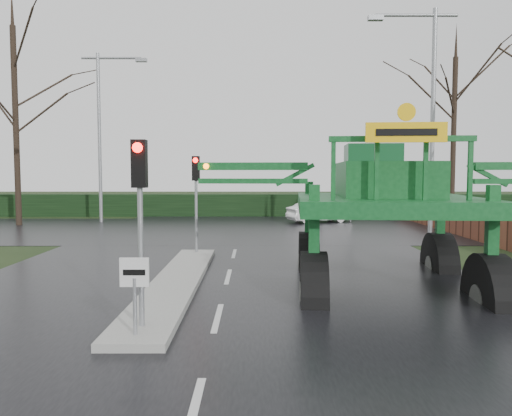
{
  "coord_description": "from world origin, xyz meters",
  "views": [
    {
      "loc": [
        0.75,
        -9.89,
        2.93
      ],
      "look_at": [
        0.78,
        3.46,
        2.0
      ],
      "focal_mm": 35.0,
      "sensor_mm": 36.0,
      "label": 1
    }
  ],
  "objects_px": {
    "traffic_signal_mid": "(196,183)",
    "street_light_right": "(426,103)",
    "street_light_left_far": "(104,122)",
    "crop_sprayer": "(314,185)",
    "white_sedan": "(319,223)",
    "keep_left_sign": "(135,283)",
    "traffic_signal_far": "(351,179)",
    "traffic_signal_near": "(140,192)"
  },
  "relations": [
    {
      "from": "traffic_signal_mid",
      "to": "street_light_right",
      "type": "distance_m",
      "value": 11.05
    },
    {
      "from": "street_light_left_far",
      "to": "crop_sprayer",
      "type": "xyz_separation_m",
      "value": [
        10.34,
        -18.12,
        -3.34
      ]
    },
    {
      "from": "white_sedan",
      "to": "street_light_left_far",
      "type": "bearing_deg",
      "value": 67.44
    },
    {
      "from": "street_light_right",
      "to": "street_light_left_far",
      "type": "bearing_deg",
      "value": 153.98
    },
    {
      "from": "traffic_signal_mid",
      "to": "crop_sprayer",
      "type": "distance_m",
      "value": 6.59
    },
    {
      "from": "street_light_left_far",
      "to": "white_sedan",
      "type": "relative_size",
      "value": 2.62
    },
    {
      "from": "keep_left_sign",
      "to": "traffic_signal_mid",
      "type": "xyz_separation_m",
      "value": [
        0.0,
        8.99,
        1.53
      ]
    },
    {
      "from": "traffic_signal_far",
      "to": "traffic_signal_mid",
      "type": "bearing_deg",
      "value": 58.07
    },
    {
      "from": "traffic_signal_mid",
      "to": "street_light_right",
      "type": "relative_size",
      "value": 0.35
    },
    {
      "from": "traffic_signal_mid",
      "to": "keep_left_sign",
      "type": "bearing_deg",
      "value": -90.0
    },
    {
      "from": "crop_sprayer",
      "to": "keep_left_sign",
      "type": "bearing_deg",
      "value": -131.13
    },
    {
      "from": "street_light_right",
      "to": "white_sedan",
      "type": "bearing_deg",
      "value": 115.42
    },
    {
      "from": "traffic_signal_mid",
      "to": "crop_sprayer",
      "type": "xyz_separation_m",
      "value": [
        3.45,
        -5.62,
        0.06
      ]
    },
    {
      "from": "keep_left_sign",
      "to": "street_light_left_far",
      "type": "relative_size",
      "value": 0.14
    },
    {
      "from": "street_light_right",
      "to": "crop_sprayer",
      "type": "distance_m",
      "value": 12.26
    },
    {
      "from": "traffic_signal_near",
      "to": "street_light_right",
      "type": "height_order",
      "value": "street_light_right"
    },
    {
      "from": "crop_sprayer",
      "to": "white_sedan",
      "type": "distance_m",
      "value": 18.09
    },
    {
      "from": "keep_left_sign",
      "to": "street_light_left_far",
      "type": "bearing_deg",
      "value": 107.78
    },
    {
      "from": "traffic_signal_far",
      "to": "white_sedan",
      "type": "height_order",
      "value": "traffic_signal_far"
    },
    {
      "from": "white_sedan",
      "to": "traffic_signal_mid",
      "type": "bearing_deg",
      "value": 133.31
    },
    {
      "from": "keep_left_sign",
      "to": "street_light_right",
      "type": "xyz_separation_m",
      "value": [
        9.49,
        13.5,
        4.93
      ]
    },
    {
      "from": "street_light_right",
      "to": "street_light_left_far",
      "type": "relative_size",
      "value": 1.0
    },
    {
      "from": "keep_left_sign",
      "to": "street_light_right",
      "type": "height_order",
      "value": "street_light_right"
    },
    {
      "from": "traffic_signal_near",
      "to": "traffic_signal_mid",
      "type": "bearing_deg",
      "value": 90.0
    },
    {
      "from": "traffic_signal_far",
      "to": "street_light_left_far",
      "type": "height_order",
      "value": "street_light_left_far"
    },
    {
      "from": "traffic_signal_near",
      "to": "traffic_signal_far",
      "type": "bearing_deg",
      "value": 69.64
    },
    {
      "from": "traffic_signal_far",
      "to": "white_sedan",
      "type": "relative_size",
      "value": 0.92
    },
    {
      "from": "traffic_signal_near",
      "to": "traffic_signal_far",
      "type": "distance_m",
      "value": 22.42
    },
    {
      "from": "keep_left_sign",
      "to": "crop_sprayer",
      "type": "xyz_separation_m",
      "value": [
        3.45,
        3.38,
        1.59
      ]
    },
    {
      "from": "keep_left_sign",
      "to": "traffic_signal_near",
      "type": "bearing_deg",
      "value": 90.0
    },
    {
      "from": "keep_left_sign",
      "to": "street_light_right",
      "type": "distance_m",
      "value": 17.23
    },
    {
      "from": "crop_sprayer",
      "to": "traffic_signal_far",
      "type": "bearing_deg",
      "value": 80.98
    },
    {
      "from": "street_light_right",
      "to": "street_light_left_far",
      "type": "height_order",
      "value": "same"
    },
    {
      "from": "traffic_signal_near",
      "to": "white_sedan",
      "type": "height_order",
      "value": "traffic_signal_near"
    },
    {
      "from": "traffic_signal_mid",
      "to": "traffic_signal_near",
      "type": "bearing_deg",
      "value": -90.0
    },
    {
      "from": "white_sedan",
      "to": "traffic_signal_far",
      "type": "bearing_deg",
      "value": -98.8
    },
    {
      "from": "traffic_signal_mid",
      "to": "crop_sprayer",
      "type": "height_order",
      "value": "crop_sprayer"
    },
    {
      "from": "traffic_signal_near",
      "to": "keep_left_sign",
      "type": "bearing_deg",
      "value": -90.0
    },
    {
      "from": "street_light_left_far",
      "to": "white_sedan",
      "type": "bearing_deg",
      "value": -1.79
    },
    {
      "from": "traffic_signal_far",
      "to": "traffic_signal_near",
      "type": "bearing_deg",
      "value": 69.64
    },
    {
      "from": "traffic_signal_near",
      "to": "traffic_signal_far",
      "type": "xyz_separation_m",
      "value": [
        7.8,
        21.02,
        0.0
      ]
    },
    {
      "from": "traffic_signal_near",
      "to": "street_light_left_far",
      "type": "xyz_separation_m",
      "value": [
        -6.89,
        21.01,
        3.4
      ]
    }
  ]
}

